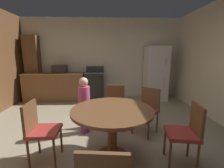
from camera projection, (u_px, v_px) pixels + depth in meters
The scene contains 13 objects.
ground_plane at pixel (98, 147), 2.55m from camera, with size 14.00×14.00×0.00m, color gray.
wall_back at pixel (102, 59), 5.38m from camera, with size 5.59×0.12×2.70m, color beige.
kitchen_counter at pixel (55, 87), 5.10m from camera, with size 1.91×0.60×0.90m, color brown.
pantry_column at pixel (33, 68), 5.13m from camera, with size 0.44×0.36×2.10m, color brown.
oven_range at pixel (95, 86), 5.15m from camera, with size 0.60×0.60×1.10m.
refrigerator at pixel (156, 73), 5.10m from camera, with size 0.68×0.68×1.76m.
microwave at pixel (60, 69), 4.99m from camera, with size 0.44×0.32×0.26m, color black.
dining_table at pixel (112, 120), 2.18m from camera, with size 1.15×1.15×0.76m.
chair_northeast at pixel (147, 108), 2.95m from camera, with size 0.57×0.57×0.87m.
chair_west at pixel (40, 128), 2.15m from camera, with size 0.41×0.41×0.87m.
chair_north at pixel (115, 104), 3.20m from camera, with size 0.44×0.44×0.87m.
chair_east at pixel (187, 130), 2.07m from camera, with size 0.46×0.46×0.87m.
person_child at pixel (84, 104), 2.93m from camera, with size 0.30×0.30×1.09m.
Camera 1 is at (0.14, -2.31, 1.52)m, focal length 24.66 mm.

